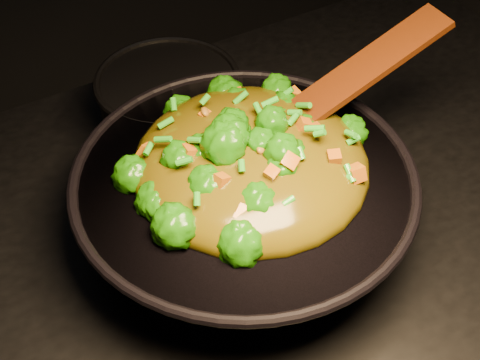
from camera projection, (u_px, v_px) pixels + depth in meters
wok at (244, 208)px, 0.86m from camera, size 0.45×0.45×0.12m
stir_fry at (251, 137)px, 0.79m from camera, size 0.32×0.32×0.10m
spatula at (334, 91)px, 0.85m from camera, size 0.32×0.06×0.14m
back_pot at (170, 108)px, 1.00m from camera, size 0.27×0.27×0.12m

